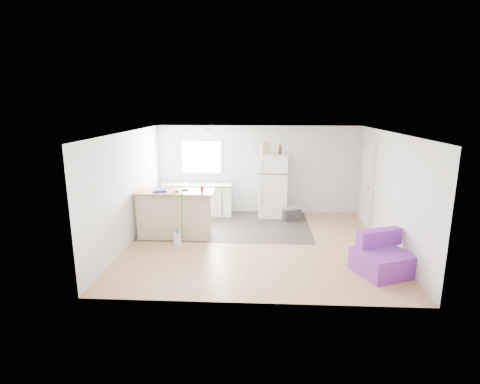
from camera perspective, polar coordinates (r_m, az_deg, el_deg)
name	(u,v)px	position (r m, az deg, el deg)	size (l,w,h in m)	color
room	(257,190)	(7.86, 2.59, 0.30)	(5.51, 5.01, 2.41)	#9B6B41
vinyl_zone	(228,225)	(9.42, -1.84, -5.05)	(4.05, 2.50, 0.00)	#2D2621
window	(201,157)	(10.37, -5.89, 5.37)	(1.18, 0.06, 0.98)	white
interior_door	(367,185)	(9.79, 18.83, 1.08)	(0.11, 0.92, 2.10)	white
ceiling_fixture	(207,130)	(8.97, -5.05, 9.37)	(0.30, 0.30, 0.07)	white
kitchen_cabinets	(198,199)	(10.32, -6.43, -1.00)	(1.91, 0.60, 1.12)	white
peninsula	(175,214)	(8.61, -9.92, -3.27)	(1.74, 0.67, 1.07)	#C5B08E
refrigerator	(273,185)	(10.03, 5.06, 1.01)	(0.78, 0.74, 1.68)	white
cooler	(291,213)	(9.90, 7.78, -3.16)	(0.56, 0.48, 0.36)	#303032
purple_seat	(382,259)	(7.26, 20.84, -9.47)	(1.12, 1.12, 0.72)	purple
cleaner_jug	(177,239)	(8.19, -9.52, -7.04)	(0.17, 0.14, 0.34)	silver
mop	(178,234)	(8.22, -9.40, -6.32)	(0.25, 0.34, 1.24)	green
red_cup	(202,188)	(8.38, -5.81, 0.55)	(0.08, 0.08, 0.12)	red
blue_tray	(160,191)	(8.48, -12.14, 0.18)	(0.30, 0.22, 0.04)	#1219AC
tool_a	(186,190)	(8.50, -8.30, 0.35)	(0.14, 0.05, 0.03)	black
tool_b	(176,192)	(8.35, -9.69, 0.06)	(0.10, 0.04, 0.03)	black
cardboard_box	(265,148)	(9.82, 3.86, 6.64)	(0.20, 0.10, 0.30)	tan
bottle_left	(280,150)	(9.79, 6.17, 6.43)	(0.07, 0.07, 0.25)	#341D09
bottle_right	(280,149)	(9.83, 6.13, 6.46)	(0.07, 0.07, 0.25)	#341D09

